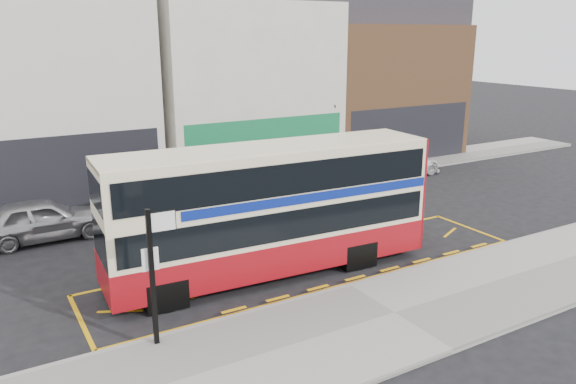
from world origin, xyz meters
TOP-DOWN VIEW (x-y plane):
  - ground at (0.00, 0.00)m, footprint 120.00×120.00m
  - pavement at (0.00, -2.30)m, footprint 40.00×4.00m
  - kerb at (0.00, -0.38)m, footprint 40.00×0.15m
  - far_pavement at (0.00, 11.00)m, footprint 50.00×3.00m
  - road_markings at (0.00, 1.60)m, footprint 14.00×3.40m
  - terrace_left at (-5.50, 14.99)m, footprint 8.00×8.01m
  - terrace_green_shop at (3.50, 14.99)m, footprint 9.00×8.01m
  - terrace_right at (12.50, 14.99)m, footprint 9.00×8.01m
  - double_decker_bus at (-1.36, 1.78)m, footprint 9.92×2.80m
  - bus_stop_post at (-5.66, -0.65)m, footprint 0.80×0.15m
  - car_silver at (-6.95, 8.32)m, footprint 4.46×1.82m
  - car_grey at (-2.78, 9.06)m, footprint 4.26×1.83m
  - car_white at (10.15, 9.14)m, footprint 4.60×1.91m
  - street_tree_right at (7.49, 11.76)m, footprint 2.13×2.13m

SIDE VIEW (x-z plane):
  - ground at x=0.00m, z-range 0.00..0.00m
  - road_markings at x=0.00m, z-range 0.00..0.01m
  - pavement at x=0.00m, z-range 0.00..0.15m
  - kerb at x=0.00m, z-range 0.00..0.15m
  - far_pavement at x=0.00m, z-range 0.00..0.15m
  - car_white at x=10.15m, z-range 0.00..1.33m
  - car_grey at x=-2.78m, z-range 0.00..1.36m
  - car_silver at x=-6.95m, z-range 0.00..1.52m
  - double_decker_bus at x=-1.36m, z-range 0.10..4.02m
  - bus_stop_post at x=-5.66m, z-range 0.46..3.70m
  - street_tree_right at x=7.49m, z-range 0.83..5.44m
  - terrace_right at x=12.50m, z-range -0.58..9.72m
  - terrace_green_shop at x=3.50m, z-range -0.58..10.72m
  - terrace_left at x=-5.50m, z-range -0.58..11.22m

